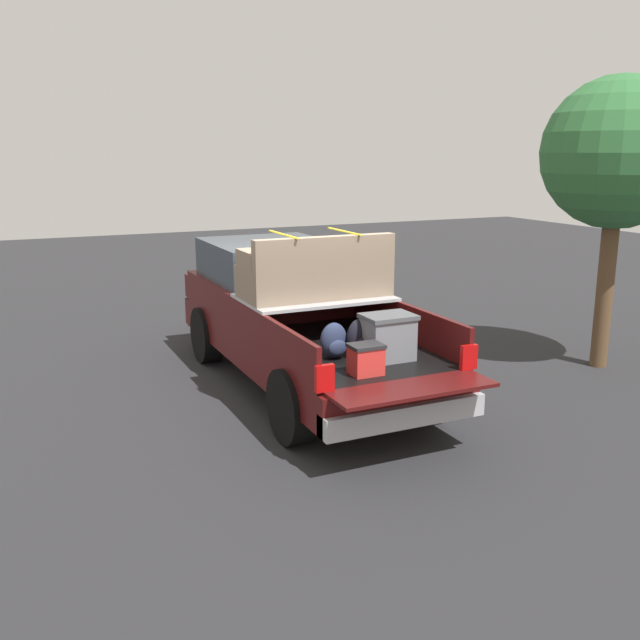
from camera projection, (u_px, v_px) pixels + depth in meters
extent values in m
plane|color=#262628|center=(302.00, 386.00, 9.95)|extent=(40.00, 40.00, 0.00)
cube|color=#470F0F|center=(302.00, 343.00, 9.80)|extent=(5.50, 1.92, 0.43)
cube|color=black|center=(340.00, 348.00, 8.69)|extent=(2.80, 1.80, 0.04)
cube|color=#470F0F|center=(270.00, 339.00, 8.25)|extent=(2.80, 0.06, 0.50)
cube|color=#470F0F|center=(405.00, 323.00, 9.01)|extent=(2.80, 0.06, 0.50)
cube|color=#470F0F|center=(297.00, 308.00, 9.84)|extent=(0.06, 1.80, 0.50)
cube|color=#470F0F|center=(413.00, 389.00, 7.21)|extent=(0.55, 1.80, 0.04)
cube|color=#B2B2B7|center=(314.00, 297.00, 9.25)|extent=(1.25, 1.92, 0.04)
cube|color=#470F0F|center=(267.00, 293.00, 10.88)|extent=(2.30, 1.92, 0.50)
cube|color=#2D3842|center=(269.00, 260.00, 10.67)|extent=(1.94, 1.76, 0.57)
cube|color=#470F0F|center=(240.00, 283.00, 12.09)|extent=(0.40, 1.82, 0.38)
cube|color=#B2B2B7|center=(404.00, 414.00, 7.42)|extent=(0.24, 1.92, 0.24)
cube|color=red|center=(325.00, 378.00, 7.04)|extent=(0.06, 0.20, 0.28)
cube|color=red|center=(469.00, 357.00, 7.75)|extent=(0.06, 0.20, 0.28)
cylinder|color=black|center=(207.00, 335.00, 11.03)|extent=(0.88, 0.30, 0.88)
cylinder|color=black|center=(309.00, 323.00, 11.75)|extent=(0.88, 0.30, 0.88)
cylinder|color=black|center=(292.00, 406.00, 7.94)|extent=(0.88, 0.30, 0.88)
cylinder|color=black|center=(424.00, 385.00, 8.66)|extent=(0.88, 0.30, 0.88)
cube|color=slate|center=(388.00, 339.00, 8.10)|extent=(0.40, 0.55, 0.49)
cube|color=#505359|center=(388.00, 317.00, 8.03)|extent=(0.44, 0.59, 0.05)
ellipsoid|color=black|center=(359.00, 338.00, 8.18)|extent=(0.20, 0.31, 0.47)
ellipsoid|color=black|center=(363.00, 346.00, 8.10)|extent=(0.09, 0.22, 0.21)
ellipsoid|color=#283351|center=(334.00, 340.00, 8.17)|extent=(0.20, 0.33, 0.42)
ellipsoid|color=#283351|center=(338.00, 348.00, 8.09)|extent=(0.09, 0.23, 0.19)
cube|color=red|center=(366.00, 361.00, 7.58)|extent=(0.26, 0.34, 0.30)
cube|color=#262628|center=(366.00, 346.00, 7.54)|extent=(0.28, 0.36, 0.04)
cube|color=#84705B|center=(314.00, 280.00, 9.20)|extent=(0.85, 1.92, 0.42)
cube|color=#84705B|center=(326.00, 252.00, 8.80)|extent=(0.16, 1.92, 0.40)
cube|color=#84705B|center=(251.00, 260.00, 8.82)|extent=(0.61, 0.20, 0.22)
cube|color=#84705B|center=(370.00, 252.00, 9.52)|extent=(0.61, 0.20, 0.22)
cube|color=yellow|center=(283.00, 234.00, 8.88)|extent=(0.95, 0.03, 0.02)
cube|color=yellow|center=(344.00, 231.00, 9.23)|extent=(0.95, 0.03, 0.02)
cylinder|color=brown|center=(605.00, 285.00, 10.61)|extent=(0.25, 0.25, 2.56)
sphere|color=#2F6936|center=(618.00, 153.00, 10.16)|extent=(2.21, 2.21, 2.21)
cylinder|color=#2D2D33|center=(220.00, 306.00, 13.00)|extent=(0.56, 0.56, 0.90)
cylinder|color=#2D2D33|center=(219.00, 280.00, 12.89)|extent=(0.60, 0.60, 0.08)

